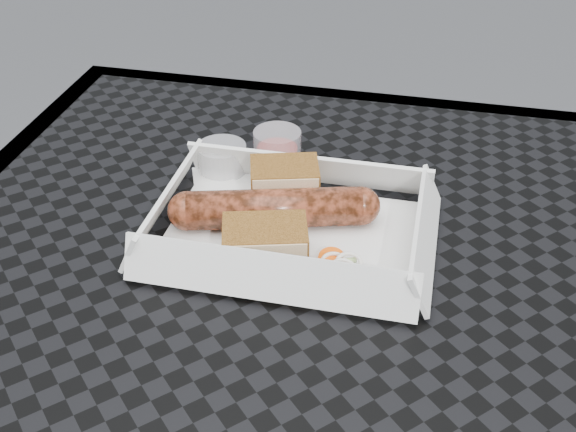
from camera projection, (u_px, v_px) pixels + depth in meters
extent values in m
cube|color=black|center=(343.00, 320.00, 0.57)|extent=(0.80, 0.80, 0.01)
cube|color=black|center=(393.00, 110.00, 0.88)|extent=(0.80, 0.03, 0.03)
cylinder|color=black|center=(147.00, 308.00, 1.13)|extent=(0.03, 0.03, 0.73)
cube|color=white|center=(290.00, 235.00, 0.65)|extent=(0.22, 0.15, 0.00)
cylinder|color=brown|center=(274.00, 208.00, 0.65)|extent=(0.16, 0.08, 0.04)
sphere|color=brown|center=(361.00, 206.00, 0.65)|extent=(0.04, 0.04, 0.04)
sphere|color=brown|center=(187.00, 211.00, 0.64)|extent=(0.04, 0.04, 0.04)
cube|color=brown|center=(285.00, 183.00, 0.68)|extent=(0.07, 0.06, 0.04)
cube|color=brown|center=(265.00, 244.00, 0.60)|extent=(0.08, 0.06, 0.04)
cylinder|color=#F8580A|center=(338.00, 269.00, 0.60)|extent=(0.02, 0.02, 0.00)
torus|color=white|center=(346.00, 275.00, 0.60)|extent=(0.02, 0.02, 0.00)
cube|color=#B2D17F|center=(351.00, 270.00, 0.60)|extent=(0.02, 0.02, 0.00)
cube|color=white|center=(258.00, 195.00, 0.70)|extent=(0.16, 0.16, 0.00)
cylinder|color=maroon|center=(277.00, 145.00, 0.75)|extent=(0.05, 0.05, 0.03)
cylinder|color=silver|center=(222.00, 159.00, 0.73)|extent=(0.05, 0.05, 0.03)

